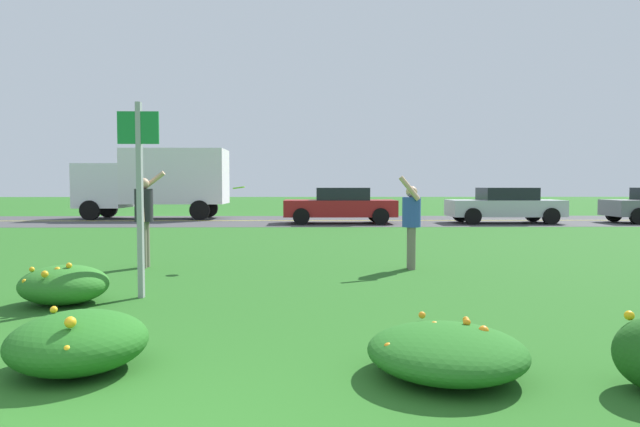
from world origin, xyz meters
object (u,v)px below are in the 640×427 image
Objects in this scene: person_catcher_blue_shirt at (411,219)px; box_truck_white at (156,180)px; person_thrower_dark_shirt at (144,214)px; sign_post_near_path at (139,180)px; frisbee_lime at (239,188)px; car_silver_center_left at (505,205)px; car_red_center_right at (340,205)px.

box_truck_white is at bearing 119.70° from person_catcher_blue_shirt.
person_catcher_blue_shirt is at bearing -2.98° from person_thrower_dark_shirt.
frisbee_lime is at bearing 72.13° from sign_post_near_path.
box_truck_white is at bearing 104.54° from sign_post_near_path.
car_silver_center_left is at bearing 47.43° from person_thrower_dark_shirt.
car_silver_center_left is (9.34, 11.88, -0.77)m from frisbee_lime.
sign_post_near_path is 18.15m from car_silver_center_left.
frisbee_lime is 0.05× the size of car_red_center_right.
box_truck_white reaches higher than car_silver_center_left.
sign_post_near_path is 18.88m from box_truck_white.
person_thrower_dark_shirt is 1.06× the size of person_catcher_blue_shirt.
car_silver_center_left is at bearing 0.00° from car_red_center_right.
person_thrower_dark_shirt is 15.96m from box_truck_white.
frisbee_lime is 12.19m from car_red_center_right.
frisbee_lime reaches higher than car_red_center_right.
person_catcher_blue_shirt is (4.21, 2.57, -0.70)m from sign_post_near_path.
person_catcher_blue_shirt is at bearing -7.96° from frisbee_lime.
frisbee_lime is (-3.24, 0.45, 0.58)m from person_catcher_blue_shirt.
sign_post_near_path reaches higher than person_thrower_dark_shirt.
person_thrower_dark_shirt reaches higher than car_silver_center_left.
person_thrower_dark_shirt is at bearing -132.57° from car_silver_center_left.
box_truck_white is at bearing 167.39° from car_silver_center_left.
person_thrower_dark_shirt reaches higher than car_red_center_right.
car_silver_center_left is 0.67× the size of box_truck_white.
person_catcher_blue_shirt is at bearing -116.31° from car_silver_center_left.
frisbee_lime is at bearing -102.40° from car_red_center_right.
car_silver_center_left and car_red_center_right have the same top height.
person_catcher_blue_shirt is 0.38× the size of car_silver_center_left.
car_silver_center_left is (6.10, 12.33, -0.18)m from person_catcher_blue_shirt.
sign_post_near_path is 1.55× the size of person_catcher_blue_shirt.
person_catcher_blue_shirt is 12.35m from car_red_center_right.
sign_post_near_path is 4.99m from person_catcher_blue_shirt.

